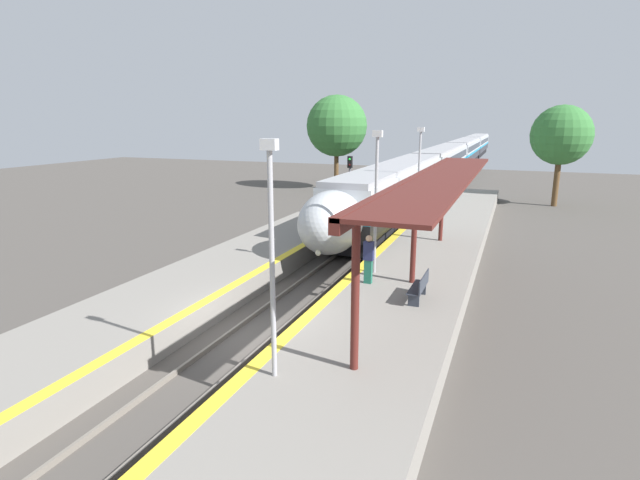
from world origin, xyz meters
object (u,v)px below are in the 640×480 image
person_waiting (368,258)px  lamppost_near (272,247)px  railway_signal (350,186)px  lamppost_mid (376,194)px  train (454,157)px  platform_bench (420,287)px  lamppost_far (419,172)px

person_waiting → lamppost_near: (-0.14, -7.35, 2.17)m
railway_signal → lamppost_mid: (4.48, -10.53, 1.20)m
train → lamppost_mid: bearing=-86.9°
platform_bench → person_waiting: bearing=152.0°
person_waiting → lamppost_far: 10.28m
lamppost_mid → train: bearing=93.1°
platform_bench → lamppost_mid: (-2.24, 2.46, 2.64)m
person_waiting → lamppost_near: bearing=-91.1°
person_waiting → lamppost_near: lamppost_near is taller
person_waiting → lamppost_far: size_ratio=0.33×
lamppost_near → lamppost_far: (0.00, 17.40, 0.00)m
lamppost_mid → lamppost_far: size_ratio=1.00×
platform_bench → lamppost_far: size_ratio=0.30×
train → railway_signal: bearing=-93.2°
railway_signal → lamppost_near: bearing=-76.9°
platform_bench → railway_signal: (-6.72, 12.99, 1.44)m
person_waiting → railway_signal: bearing=111.3°
platform_bench → railway_signal: bearing=117.4°
train → lamppost_near: 54.47m
platform_bench → lamppost_mid: bearing=132.3°
person_waiting → railway_signal: size_ratio=0.39×
train → railway_signal: size_ratio=20.01×
person_waiting → railway_signal: (-4.63, 11.87, 0.97)m
railway_signal → train: bearing=86.8°
train → lamppost_near: (2.49, -54.39, 1.75)m
train → person_waiting: 47.11m
lamppost_far → platform_bench: bearing=-78.7°
lamppost_mid → lamppost_far: (0.00, 8.70, 0.00)m
railway_signal → lamppost_far: 4.99m
train → platform_bench: (4.74, -48.15, -0.89)m
train → lamppost_mid: lamppost_mid is taller
platform_bench → person_waiting: 2.42m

